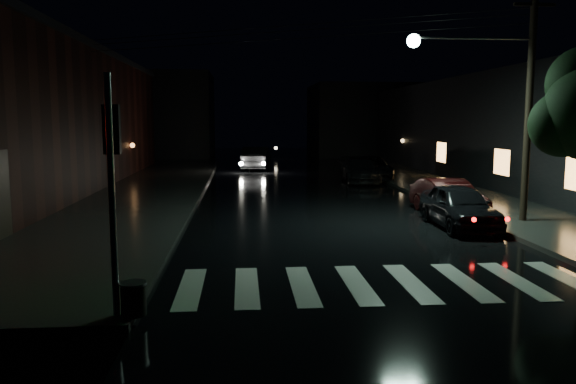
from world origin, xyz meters
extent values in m
plane|color=black|center=(0.00, 0.00, 0.00)|extent=(120.00, 120.00, 0.00)
cube|color=#282826|center=(-5.00, 14.00, 0.07)|extent=(6.00, 44.00, 0.15)
cube|color=#282826|center=(10.00, 14.00, 0.07)|extent=(4.00, 44.00, 0.15)
cube|color=black|center=(17.00, 18.00, 3.00)|extent=(10.00, 40.00, 6.00)
cube|color=black|center=(-10.00, 45.00, 4.00)|extent=(14.00, 10.00, 8.00)
cube|color=black|center=(14.00, 45.00, 3.50)|extent=(14.00, 10.00, 7.00)
cube|color=beige|center=(3.00, 0.50, 0.01)|extent=(9.00, 3.00, 0.01)
cylinder|color=slate|center=(-2.30, -1.50, 2.25)|extent=(0.12, 0.12, 4.20)
cylinder|color=black|center=(-2.00, -1.50, 0.43)|extent=(0.44, 0.44, 0.55)
cylinder|color=slate|center=(-2.00, -1.50, 0.72)|extent=(0.48, 0.48, 0.04)
cube|color=black|center=(-2.30, -1.32, 3.40)|extent=(0.28, 0.16, 0.85)
sphere|color=#0CFF33|center=(-2.30, -1.23, 3.15)|extent=(0.20, 0.20, 0.20)
sphere|color=black|center=(8.60, 3.40, 3.45)|extent=(1.80, 1.80, 1.80)
cylinder|color=black|center=(9.50, 7.00, 4.15)|extent=(0.24, 0.24, 8.00)
cube|color=black|center=(9.50, 7.00, 7.30)|extent=(1.40, 0.10, 0.10)
cylinder|color=slate|center=(7.50, 7.00, 6.20)|extent=(4.00, 0.08, 0.08)
sphere|color=#BFFFD8|center=(5.50, 7.00, 6.10)|extent=(0.44, 0.44, 0.44)
imported|color=black|center=(7.09, 6.65, 0.72)|extent=(1.74, 4.24, 1.44)
imported|color=black|center=(7.60, 9.03, 0.68)|extent=(1.80, 4.24, 1.36)
imported|color=black|center=(6.66, 20.46, 0.69)|extent=(2.16, 4.82, 1.37)
imported|color=black|center=(7.60, 21.61, 0.70)|extent=(2.97, 5.29, 1.39)
imported|color=black|center=(0.96, 29.10, 0.82)|extent=(2.35, 5.15, 1.64)
camera|label=1|loc=(-0.07, -11.22, 3.57)|focal=35.00mm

